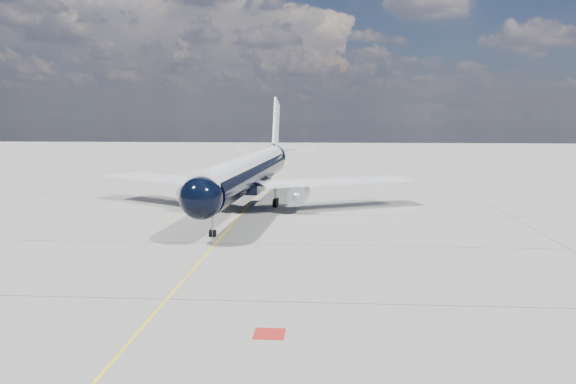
# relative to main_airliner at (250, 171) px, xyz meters

# --- Properties ---
(ground) EXTENTS (320.00, 320.00, 0.00)m
(ground) POSITION_rel_main_airliner_xyz_m (-0.28, -0.10, -4.32)
(ground) COLOR gray
(ground) RESTS_ON ground
(taxiway_centerline) EXTENTS (0.16, 160.00, 0.01)m
(taxiway_centerline) POSITION_rel_main_airliner_xyz_m (-0.28, -5.10, -4.31)
(taxiway_centerline) COLOR yellow
(taxiway_centerline) RESTS_ON ground
(red_marking) EXTENTS (1.60, 1.60, 0.01)m
(red_marking) POSITION_rel_main_airliner_xyz_m (6.52, -40.10, -4.31)
(red_marking) COLOR maroon
(red_marking) RESTS_ON ground
(main_airliner) EXTENTS (39.53, 48.19, 13.92)m
(main_airliner) POSITION_rel_main_airliner_xyz_m (0.00, 0.00, 0.00)
(main_airliner) COLOR black
(main_airliner) RESTS_ON ground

